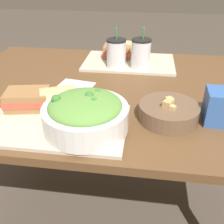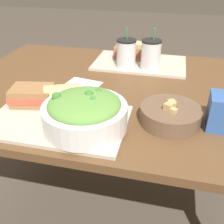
{
  "view_description": "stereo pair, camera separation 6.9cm",
  "coord_description": "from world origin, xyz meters",
  "px_view_note": "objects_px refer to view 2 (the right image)",
  "views": [
    {
      "loc": [
        0.14,
        -0.99,
        1.25
      ],
      "look_at": [
        0.05,
        -0.28,
        0.82
      ],
      "focal_mm": 42.0,
      "sensor_mm": 36.0,
      "label": 1
    },
    {
      "loc": [
        0.21,
        -0.98,
        1.25
      ],
      "look_at": [
        0.05,
        -0.28,
        0.82
      ],
      "focal_mm": 42.0,
      "sensor_mm": 36.0,
      "label": 2
    }
  ],
  "objects_px": {
    "sandwich_near": "(33,96)",
    "sandwich_far": "(129,52)",
    "salad_bowl": "(85,112)",
    "baguette_near": "(63,95)",
    "drink_cup_dark": "(126,54)",
    "drink_cup_red": "(151,56)",
    "baguette_far": "(141,49)",
    "soup_bowl": "(170,114)",
    "napkin_folded": "(83,84)"
  },
  "relations": [
    {
      "from": "baguette_near",
      "to": "sandwich_far",
      "type": "bearing_deg",
      "value": -37.36
    },
    {
      "from": "salad_bowl",
      "to": "napkin_folded",
      "type": "bearing_deg",
      "value": 110.26
    },
    {
      "from": "sandwich_near",
      "to": "baguette_near",
      "type": "distance_m",
      "value": 0.11
    },
    {
      "from": "soup_bowl",
      "to": "baguette_near",
      "type": "xyz_separation_m",
      "value": [
        -0.38,
        0.02,
        0.02
      ]
    },
    {
      "from": "sandwich_far",
      "to": "napkin_folded",
      "type": "bearing_deg",
      "value": -112.14
    },
    {
      "from": "soup_bowl",
      "to": "drink_cup_dark",
      "type": "bearing_deg",
      "value": 118.33
    },
    {
      "from": "sandwich_near",
      "to": "drink_cup_red",
      "type": "relative_size",
      "value": 0.88
    },
    {
      "from": "soup_bowl",
      "to": "drink_cup_dark",
      "type": "xyz_separation_m",
      "value": [
        -0.23,
        0.43,
        0.04
      ]
    },
    {
      "from": "drink_cup_red",
      "to": "soup_bowl",
      "type": "bearing_deg",
      "value": -75.27
    },
    {
      "from": "napkin_folded",
      "to": "drink_cup_dark",
      "type": "bearing_deg",
      "value": 56.66
    },
    {
      "from": "baguette_near",
      "to": "drink_cup_red",
      "type": "height_order",
      "value": "drink_cup_red"
    },
    {
      "from": "soup_bowl",
      "to": "baguette_near",
      "type": "bearing_deg",
      "value": 177.48
    },
    {
      "from": "soup_bowl",
      "to": "baguette_near",
      "type": "relative_size",
      "value": 1.39
    },
    {
      "from": "baguette_near",
      "to": "drink_cup_dark",
      "type": "relative_size",
      "value": 0.77
    },
    {
      "from": "napkin_folded",
      "to": "salad_bowl",
      "type": "bearing_deg",
      "value": -69.74
    },
    {
      "from": "drink_cup_dark",
      "to": "drink_cup_red",
      "type": "bearing_deg",
      "value": 0.0
    },
    {
      "from": "sandwich_near",
      "to": "baguette_near",
      "type": "bearing_deg",
      "value": 0.31
    },
    {
      "from": "salad_bowl",
      "to": "baguette_near",
      "type": "height_order",
      "value": "salad_bowl"
    },
    {
      "from": "sandwich_far",
      "to": "drink_cup_dark",
      "type": "height_order",
      "value": "drink_cup_dark"
    },
    {
      "from": "salad_bowl",
      "to": "baguette_near",
      "type": "xyz_separation_m",
      "value": [
        -0.12,
        0.12,
        -0.02
      ]
    },
    {
      "from": "sandwich_near",
      "to": "sandwich_far",
      "type": "distance_m",
      "value": 0.62
    },
    {
      "from": "baguette_near",
      "to": "drink_cup_red",
      "type": "distance_m",
      "value": 0.5
    },
    {
      "from": "salad_bowl",
      "to": "sandwich_far",
      "type": "distance_m",
      "value": 0.67
    },
    {
      "from": "baguette_near",
      "to": "sandwich_far",
      "type": "distance_m",
      "value": 0.57
    },
    {
      "from": "drink_cup_dark",
      "to": "sandwich_near",
      "type": "bearing_deg",
      "value": -120.52
    },
    {
      "from": "baguette_far",
      "to": "napkin_folded",
      "type": "relative_size",
      "value": 0.84
    },
    {
      "from": "sandwich_far",
      "to": "salad_bowl",
      "type": "bearing_deg",
      "value": -92.52
    },
    {
      "from": "baguette_near",
      "to": "drink_cup_dark",
      "type": "bearing_deg",
      "value": -42.61
    },
    {
      "from": "drink_cup_dark",
      "to": "drink_cup_red",
      "type": "xyz_separation_m",
      "value": [
        0.12,
        0.0,
        0.0
      ]
    },
    {
      "from": "soup_bowl",
      "to": "napkin_folded",
      "type": "relative_size",
      "value": 1.24
    },
    {
      "from": "salad_bowl",
      "to": "baguette_near",
      "type": "distance_m",
      "value": 0.17
    },
    {
      "from": "baguette_near",
      "to": "baguette_far",
      "type": "height_order",
      "value": "same"
    },
    {
      "from": "soup_bowl",
      "to": "sandwich_near",
      "type": "bearing_deg",
      "value": -179.5
    },
    {
      "from": "baguette_near",
      "to": "drink_cup_red",
      "type": "bearing_deg",
      "value": -55.77
    },
    {
      "from": "drink_cup_red",
      "to": "drink_cup_dark",
      "type": "bearing_deg",
      "value": -180.0
    },
    {
      "from": "baguette_far",
      "to": "drink_cup_dark",
      "type": "bearing_deg",
      "value": -178.66
    },
    {
      "from": "salad_bowl",
      "to": "sandwich_near",
      "type": "xyz_separation_m",
      "value": [
        -0.23,
        0.1,
        -0.02
      ]
    },
    {
      "from": "salad_bowl",
      "to": "baguette_near",
      "type": "relative_size",
      "value": 1.84
    },
    {
      "from": "drink_cup_dark",
      "to": "soup_bowl",
      "type": "bearing_deg",
      "value": -61.67
    },
    {
      "from": "sandwich_near",
      "to": "drink_cup_dark",
      "type": "bearing_deg",
      "value": 48.87
    },
    {
      "from": "sandwich_near",
      "to": "napkin_folded",
      "type": "relative_size",
      "value": 1.05
    },
    {
      "from": "soup_bowl",
      "to": "sandwich_near",
      "type": "xyz_separation_m",
      "value": [
        -0.49,
        -0.0,
        0.01
      ]
    },
    {
      "from": "sandwich_far",
      "to": "drink_cup_dark",
      "type": "bearing_deg",
      "value": -87.81
    },
    {
      "from": "soup_bowl",
      "to": "baguette_far",
      "type": "relative_size",
      "value": 1.48
    },
    {
      "from": "drink_cup_dark",
      "to": "napkin_folded",
      "type": "distance_m",
      "value": 0.27
    },
    {
      "from": "napkin_folded",
      "to": "sandwich_near",
      "type": "bearing_deg",
      "value": -117.54
    },
    {
      "from": "sandwich_near",
      "to": "baguette_far",
      "type": "height_order",
      "value": "baguette_far"
    },
    {
      "from": "sandwich_near",
      "to": "baguette_near",
      "type": "xyz_separation_m",
      "value": [
        0.11,
        0.02,
        0.01
      ]
    },
    {
      "from": "baguette_near",
      "to": "baguette_far",
      "type": "relative_size",
      "value": 1.06
    },
    {
      "from": "salad_bowl",
      "to": "drink_cup_red",
      "type": "xyz_separation_m",
      "value": [
        0.14,
        0.54,
        0.01
      ]
    }
  ]
}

